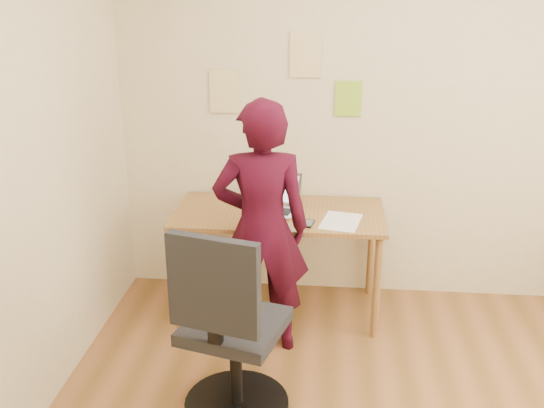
# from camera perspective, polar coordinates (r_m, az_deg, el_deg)

# --- Properties ---
(room) EXTENTS (3.58, 3.58, 2.78)m
(room) POSITION_cam_1_polar(r_m,az_deg,el_deg) (2.56, 11.29, 0.72)
(room) COLOR brown
(room) RESTS_ON ground
(desk) EXTENTS (1.40, 0.70, 0.74)m
(desk) POSITION_cam_1_polar(r_m,az_deg,el_deg) (4.10, 0.68, -1.85)
(desk) COLOR olive
(desk) RESTS_ON ground
(laptop) EXTENTS (0.38, 0.36, 0.24)m
(laptop) POSITION_cam_1_polar(r_m,az_deg,el_deg) (4.09, 0.16, 0.18)
(laptop) COLOR #B4B4BC
(laptop) RESTS_ON desk
(paper_sheet) EXTENTS (0.30, 0.37, 0.00)m
(paper_sheet) POSITION_cam_1_polar(r_m,az_deg,el_deg) (3.93, 6.50, -1.62)
(paper_sheet) COLOR white
(paper_sheet) RESTS_ON desk
(phone) EXTENTS (0.09, 0.14, 0.01)m
(phone) POSITION_cam_1_polar(r_m,az_deg,el_deg) (3.86, 3.43, -1.85)
(phone) COLOR black
(phone) RESTS_ON desk
(wall_note_left) EXTENTS (0.21, 0.00, 0.30)m
(wall_note_left) POSITION_cam_1_polar(r_m,az_deg,el_deg) (4.27, -4.50, 10.53)
(wall_note_left) COLOR #E7C98A
(wall_note_left) RESTS_ON room
(wall_note_mid) EXTENTS (0.21, 0.00, 0.30)m
(wall_note_mid) POSITION_cam_1_polar(r_m,az_deg,el_deg) (4.18, 3.16, 13.84)
(wall_note_mid) COLOR #E7C98A
(wall_note_mid) RESTS_ON room
(wall_note_right) EXTENTS (0.18, 0.00, 0.24)m
(wall_note_right) POSITION_cam_1_polar(r_m,az_deg,el_deg) (4.22, 7.20, 9.80)
(wall_note_right) COLOR #92C42C
(wall_note_right) RESTS_ON room
(office_chair) EXTENTS (0.59, 0.60, 1.10)m
(office_chair) POSITION_cam_1_polar(r_m,az_deg,el_deg) (3.18, -4.03, -12.56)
(office_chair) COLOR black
(office_chair) RESTS_ON ground
(person) EXTENTS (0.63, 0.45, 1.59)m
(person) POSITION_cam_1_polar(r_m,az_deg,el_deg) (3.64, -0.99, -2.37)
(person) COLOR #320615
(person) RESTS_ON ground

